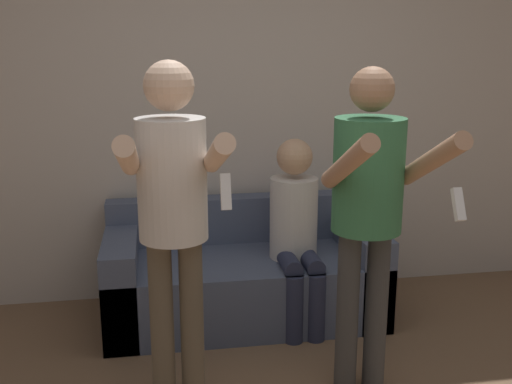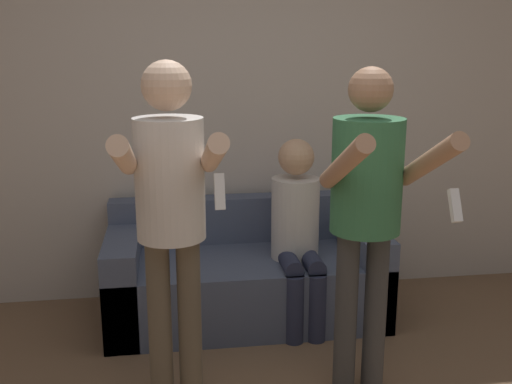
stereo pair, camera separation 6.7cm
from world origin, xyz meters
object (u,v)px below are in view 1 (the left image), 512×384
couch (243,276)px  person_standing_right (369,198)px  person_standing_left (173,203)px  person_seated (296,226)px

couch → person_standing_right: bearing=-64.7°
couch → person_standing_right: size_ratio=1.06×
couch → person_standing_left: size_ratio=1.04×
couch → person_standing_left: 1.30m
couch → person_seated: 0.50m
person_standing_left → person_standing_right: (0.90, 0.00, -0.02)m
person_standing_left → person_seated: 1.17m
person_standing_right → person_seated: 0.90m
person_standing_right → person_seated: size_ratio=1.39×
couch → person_standing_left: bearing=-115.2°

